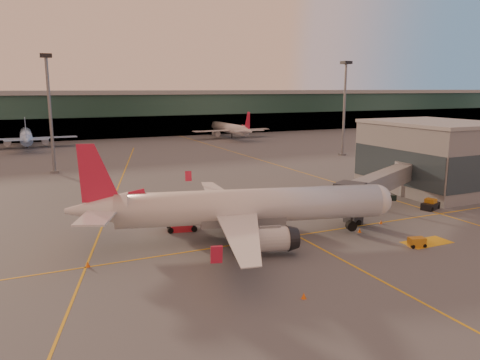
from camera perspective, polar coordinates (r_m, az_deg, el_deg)
name	(u,v)px	position (r m, az deg, el deg)	size (l,w,h in m)	color
ground	(282,254)	(53.85, 5.11, -8.92)	(600.00, 600.00, 0.00)	#4C4F54
taxi_markings	(133,186)	(91.94, -12.92, -0.71)	(100.12, 173.00, 0.01)	gold
terminal	(96,114)	(187.52, -17.12, 7.69)	(400.00, 20.00, 17.60)	#19382D
gate_building	(434,156)	(92.13, 22.55, 2.71)	(18.40, 22.40, 12.60)	slate
mast_west_near	(50,105)	(109.94, -22.20, 8.47)	(2.40, 2.40, 25.60)	slate
mast_east_near	(345,101)	(132.90, 12.63, 9.33)	(2.40, 2.40, 25.60)	slate
main_airplane	(240,208)	(57.49, 0.05, -3.42)	(39.98, 36.45, 12.25)	silver
jet_bridge	(386,182)	(75.80, 17.33, -0.20)	(24.96, 14.98, 6.00)	slate
catering_truck	(180,214)	(61.86, -7.35, -4.18)	(5.29, 3.16, 3.84)	red
gpu_cart	(417,242)	(59.41, 20.75, -7.13)	(2.14, 1.56, 1.13)	#BA7617
pushback_tug	(431,205)	(78.16, 22.21, -2.84)	(3.60, 2.67, 1.65)	black
cone_nose	(381,222)	(67.70, 16.81, -4.92)	(0.43, 0.43, 0.55)	orange
cone_tail	(88,264)	(52.28, -18.07, -9.74)	(0.47, 0.47, 0.60)	orange
cone_wing_right	(304,296)	(43.23, 7.79, -13.81)	(0.44, 0.44, 0.57)	orange
cone_wing_left	(186,209)	(72.23, -6.58, -3.48)	(0.48, 0.48, 0.62)	orange
cone_fwd	(360,230)	(63.02, 14.37, -5.96)	(0.45, 0.45, 0.58)	orange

